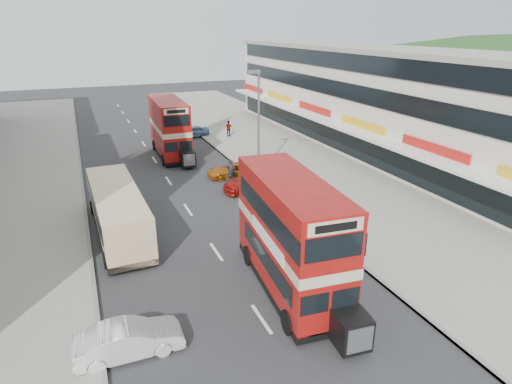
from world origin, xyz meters
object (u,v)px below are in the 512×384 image
street_lamp (258,117)px  coach (118,210)px  pedestrian_far (228,129)px  cyclist (231,176)px  car_right_c (192,132)px  pedestrian_near (297,173)px  car_right_a (258,181)px  car_right_b (232,170)px  bus_main (291,235)px  car_left_front (129,340)px  bus_second (170,128)px

street_lamp → coach: street_lamp is taller
pedestrian_far → cyclist: 14.51m
pedestrian_far → cyclist: size_ratio=0.87×
car_right_c → pedestrian_near: pedestrian_near is taller
street_lamp → pedestrian_far: size_ratio=4.96×
street_lamp → car_right_a: 4.86m
coach → car_right_b: 11.51m
car_right_b → bus_main: bearing=-3.0°
car_left_front → pedestrian_far: bearing=-24.8°
pedestrian_far → car_right_a: bearing=-112.9°
car_right_b → car_right_c: (0.44, 13.76, 0.06)m
pedestrian_near → cyclist: cyclist is taller
car_right_a → pedestrian_near: 3.10m
pedestrian_near → pedestrian_far: 15.87m
car_right_a → car_right_b: car_right_a is taller
pedestrian_near → bus_main: bearing=43.6°
bus_main → cyclist: bearing=-93.5°
car_right_a → pedestrian_near: size_ratio=3.06×
bus_second → car_right_a: bus_second is taller
street_lamp → coach: (-10.91, -5.86, -3.32)m
car_right_c → pedestrian_far: 3.83m
bus_second → pedestrian_near: size_ratio=5.43×
bus_second → pedestrian_near: 13.39m
bus_second → coach: 15.84m
car_left_front → car_right_a: bearing=-37.5°
bus_main → bus_second: 23.13m
car_right_a → car_right_c: 17.23m
coach → car_right_b: (9.19, 6.86, -0.92)m
coach → car_right_b: bearing=34.9°
pedestrian_near → pedestrian_far: bearing=-107.9°
bus_second → pedestrian_far: (7.03, 4.49, -1.59)m
pedestrian_near → pedestrian_far: size_ratio=1.00×
coach → cyclist: (8.57, 5.30, -0.85)m
car_left_front → car_right_a: car_right_a is taller
car_right_a → car_right_b: size_ratio=1.28×
coach → cyclist: coach is taller
street_lamp → car_left_front: street_lamp is taller
street_lamp → coach: size_ratio=0.86×
coach → cyclist: size_ratio=5.02×
street_lamp → pedestrian_near: (2.06, -2.65, -3.82)m
pedestrian_near → cyclist: (-4.39, 2.09, -0.35)m
street_lamp → car_right_c: size_ratio=2.31×
street_lamp → car_left_front: 20.22m
coach → car_right_a: (9.88, 3.40, -0.74)m
street_lamp → cyclist: size_ratio=4.30×
car_left_front → pedestrian_far: pedestrian_far is taller
street_lamp → coach: bearing=-151.7°
bus_main → pedestrian_near: bus_main is taller
car_right_b → cyclist: bearing=-14.5°
street_lamp → pedestrian_near: street_lamp is taller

